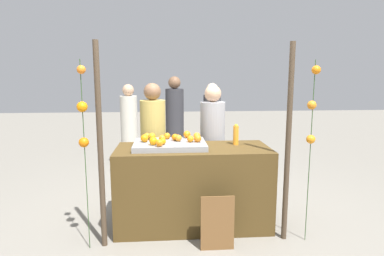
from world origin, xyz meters
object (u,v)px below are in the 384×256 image
Objects in this scene: vendor_left at (153,150)px; juice_bottle at (236,135)px; orange_0 at (178,138)px; chalkboard_sign at (217,224)px; stall_counter at (193,187)px; vendor_right at (212,150)px; orange_1 at (167,136)px.

juice_bottle is at bearing -27.57° from vendor_left.
chalkboard_sign is (0.36, -0.64, -0.75)m from orange_0.
juice_bottle is (0.52, 0.11, 0.58)m from stall_counter.
vendor_right is at bearing -2.68° from vendor_left.
juice_bottle is 1.08m from chalkboard_sign.
juice_bottle is 0.15× the size of vendor_left.
orange_1 is at bearing 121.77° from chalkboard_sign.
vendor_left is at bearing 118.94° from orange_0.
orange_0 is at bearing 119.36° from chalkboard_sign.
vendor_left reaches higher than stall_counter.
juice_bottle is 1.15m from vendor_left.
orange_1 is 1.20m from chalkboard_sign.
orange_0 is 0.13× the size of chalkboard_sign.
vendor_left is (-0.67, 1.21, 0.49)m from chalkboard_sign.
vendor_right reaches higher than stall_counter.
juice_bottle reaches higher than orange_1.
vendor_left is at bearing 113.81° from orange_1.
vendor_left is 0.78m from vendor_right.
stall_counter is 0.64m from chalkboard_sign.
orange_0 reaches higher than stall_counter.
juice_bottle is 0.60m from vendor_right.
stall_counter is 23.20× the size of orange_1.
juice_bottle reaches higher than chalkboard_sign.
stall_counter is 0.73m from vendor_right.
chalkboard_sign is 0.35× the size of vendor_left.
juice_bottle is at bearing 65.39° from chalkboard_sign.
orange_0 is 0.68m from juice_bottle.
orange_0 is 0.76m from vendor_right.
vendor_left is (-0.31, 0.57, -0.26)m from orange_0.
orange_1 is 0.81m from juice_bottle.
orange_1 is (-0.29, 0.22, 0.56)m from stall_counter.
chalkboard_sign is at bearing -60.64° from orange_0.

